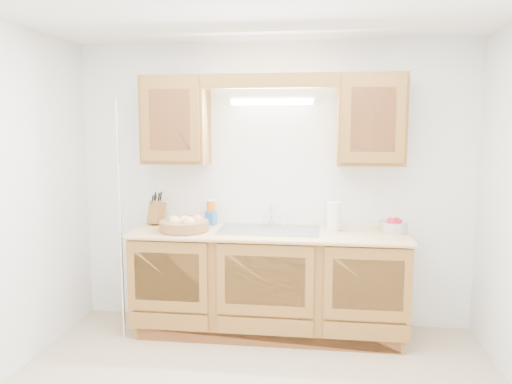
# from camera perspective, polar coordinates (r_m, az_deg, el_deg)

# --- Properties ---
(room) EXTENTS (3.52, 3.50, 2.50)m
(room) POSITION_cam_1_polar(r_m,az_deg,el_deg) (2.99, -0.84, -2.53)
(room) COLOR #C4A98D
(room) RESTS_ON ground
(base_cabinets) EXTENTS (2.20, 0.60, 0.86)m
(base_cabinets) POSITION_cam_1_polar(r_m,az_deg,el_deg) (4.34, 1.47, -10.37)
(base_cabinets) COLOR brown
(base_cabinets) RESTS_ON ground
(countertop) EXTENTS (2.30, 0.63, 0.04)m
(countertop) POSITION_cam_1_polar(r_m,az_deg,el_deg) (4.21, 1.47, -4.72)
(countertop) COLOR tan
(countertop) RESTS_ON base_cabinets
(upper_cabinet_left) EXTENTS (0.55, 0.33, 0.75)m
(upper_cabinet_left) POSITION_cam_1_polar(r_m,az_deg,el_deg) (4.43, -9.14, 8.09)
(upper_cabinet_left) COLOR brown
(upper_cabinet_left) RESTS_ON room
(upper_cabinet_right) EXTENTS (0.55, 0.33, 0.75)m
(upper_cabinet_right) POSITION_cam_1_polar(r_m,az_deg,el_deg) (4.27, 13.00, 8.03)
(upper_cabinet_right) COLOR brown
(upper_cabinet_right) RESTS_ON room
(valance) EXTENTS (2.20, 0.05, 0.12)m
(valance) POSITION_cam_1_polar(r_m,az_deg,el_deg) (4.14, 1.54, 12.60)
(valance) COLOR brown
(valance) RESTS_ON room
(fluorescent_fixture) EXTENTS (0.76, 0.08, 0.08)m
(fluorescent_fixture) POSITION_cam_1_polar(r_m,az_deg,el_deg) (4.35, 1.84, 10.46)
(fluorescent_fixture) COLOR white
(fluorescent_fixture) RESTS_ON room
(sink) EXTENTS (0.84, 0.46, 0.36)m
(sink) POSITION_cam_1_polar(r_m,az_deg,el_deg) (4.24, 1.50, -5.35)
(sink) COLOR #9E9EA3
(sink) RESTS_ON countertop
(wire_shelf_pole) EXTENTS (0.03, 0.03, 2.00)m
(wire_shelf_pole) POSITION_cam_1_polar(r_m,az_deg,el_deg) (4.24, -15.25, -3.24)
(wire_shelf_pole) COLOR silver
(wire_shelf_pole) RESTS_ON ground
(outlet_plate) EXTENTS (0.08, 0.01, 0.12)m
(outlet_plate) POSITION_cam_1_polar(r_m,az_deg,el_deg) (4.48, 14.08, -0.71)
(outlet_plate) COLOR white
(outlet_plate) RESTS_ON room
(fruit_basket) EXTENTS (0.43, 0.43, 0.13)m
(fruit_basket) POSITION_cam_1_polar(r_m,az_deg,el_deg) (4.24, -8.19, -3.65)
(fruit_basket) COLOR #9F6E40
(fruit_basket) RESTS_ON countertop
(knife_block) EXTENTS (0.15, 0.19, 0.30)m
(knife_block) POSITION_cam_1_polar(r_m,az_deg,el_deg) (4.56, -11.29, -2.28)
(knife_block) COLOR brown
(knife_block) RESTS_ON countertop
(orange_canister) EXTENTS (0.09, 0.09, 0.23)m
(orange_canister) POSITION_cam_1_polar(r_m,az_deg,el_deg) (4.46, -5.18, -2.31)
(orange_canister) COLOR #DC600C
(orange_canister) RESTS_ON countertop
(soap_bottle) EXTENTS (0.10, 0.10, 0.18)m
(soap_bottle) POSITION_cam_1_polar(r_m,az_deg,el_deg) (4.47, -5.17, -2.60)
(soap_bottle) COLOR blue
(soap_bottle) RESTS_ON countertop
(sponge) EXTENTS (0.11, 0.08, 0.02)m
(sponge) POSITION_cam_1_polar(r_m,az_deg,el_deg) (4.44, 8.79, -3.81)
(sponge) COLOR #CC333F
(sponge) RESTS_ON countertop
(paper_towel) EXTENTS (0.14, 0.14, 0.29)m
(paper_towel) POSITION_cam_1_polar(r_m,az_deg,el_deg) (4.26, 8.87, -2.78)
(paper_towel) COLOR silver
(paper_towel) RESTS_ON countertop
(apple_bowl) EXTENTS (0.28, 0.28, 0.12)m
(apple_bowl) POSITION_cam_1_polar(r_m,az_deg,el_deg) (4.29, 15.44, -3.76)
(apple_bowl) COLOR silver
(apple_bowl) RESTS_ON countertop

